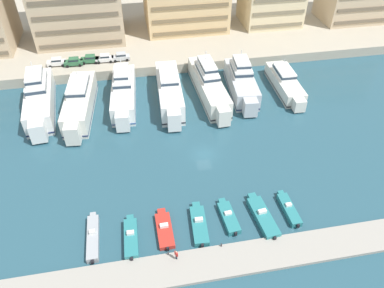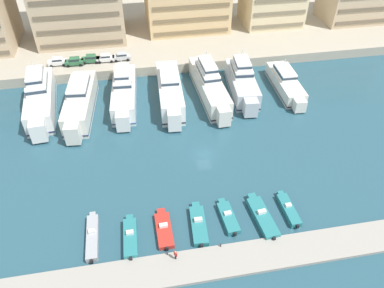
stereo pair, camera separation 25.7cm
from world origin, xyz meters
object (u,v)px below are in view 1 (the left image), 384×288
object	(u,v)px
yacht_ivory_left	(80,102)
yacht_silver_center_right	(241,81)
motorboat_red_mid_left	(164,229)
car_green_left	(74,61)
yacht_ivory_mid_right	(285,83)
pedestrian_near_edge	(176,254)
motorboat_teal_center_right	(262,216)
motorboat_teal_center_left	(199,224)
motorboat_teal_center	(228,217)
car_silver_center	(121,56)
yacht_white_mid_left	(124,92)
car_white_far_left	(57,62)
motorboat_grey_far_left	(93,237)
motorboat_teal_mid_right	(289,209)
yacht_white_center_left	(170,91)
yacht_ivory_center	(209,85)
car_green_mid_left	(90,59)
yacht_white_far_left	(39,98)
motorboat_teal_left	(131,238)
car_white_center_left	(105,58)

from	to	relation	value
yacht_ivory_left	yacht_silver_center_right	distance (m)	33.34
motorboat_red_mid_left	car_green_left	distance (m)	49.35
yacht_ivory_mid_right	pedestrian_near_edge	distance (m)	47.32
yacht_ivory_mid_right	motorboat_teal_center_right	bearing A→B (deg)	-115.93
motorboat_teal_center_left	motorboat_teal_center	world-z (taller)	motorboat_teal_center_left
car_silver_center	pedestrian_near_edge	xyz separation A→B (m)	(4.86, -52.66, -1.72)
yacht_white_mid_left	motorboat_teal_center	world-z (taller)	yacht_white_mid_left
car_white_far_left	motorboat_teal_center_right	bearing A→B (deg)	-55.97
motorboat_grey_far_left	motorboat_teal_mid_right	bearing A→B (deg)	-0.29
yacht_white_center_left	car_silver_center	xyz separation A→B (m)	(-9.13, 15.44, 0.75)
yacht_ivory_center	motorboat_grey_far_left	world-z (taller)	yacht_ivory_center
motorboat_red_mid_left	car_green_mid_left	world-z (taller)	car_green_mid_left
pedestrian_near_edge	yacht_white_far_left	bearing A→B (deg)	118.84
motorboat_red_mid_left	car_white_far_left	distance (m)	51.18
car_green_mid_left	car_silver_center	xyz separation A→B (m)	(6.97, -0.09, 0.00)
yacht_ivory_mid_right	yacht_ivory_center	bearing A→B (deg)	177.34
yacht_ivory_mid_right	motorboat_teal_center_right	size ratio (longest dim) A/B	2.06
motorboat_teal_left	motorboat_red_mid_left	xyz separation A→B (m)	(4.71, 0.66, -0.15)
motorboat_teal_left	motorboat_teal_center_left	size ratio (longest dim) A/B	0.94
yacht_ivory_center	car_white_center_left	xyz separation A→B (m)	(-21.15, 14.57, 0.62)
motorboat_grey_far_left	motorboat_teal_center	distance (m)	19.28
yacht_white_center_left	motorboat_teal_left	size ratio (longest dim) A/B	2.88
motorboat_teal_mid_right	motorboat_teal_left	bearing A→B (deg)	-177.79
motorboat_teal_center_left	car_green_left	distance (m)	51.09
car_silver_center	motorboat_teal_center_right	bearing A→B (deg)	-69.28
motorboat_teal_center_left	yacht_ivory_left	bearing A→B (deg)	119.16
yacht_silver_center_right	car_white_far_left	size ratio (longest dim) A/B	4.62
yacht_white_mid_left	motorboat_teal_center	distance (m)	35.75
pedestrian_near_edge	motorboat_red_mid_left	bearing A→B (deg)	100.79
motorboat_red_mid_left	car_white_far_left	xyz separation A→B (m)	(-18.24, 47.74, 2.83)
car_white_far_left	car_green_left	xyz separation A→B (m)	(3.78, -0.63, 0.00)
motorboat_teal_center_right	pedestrian_near_edge	size ratio (longest dim) A/B	5.02
motorboat_teal_center	car_green_mid_left	bearing A→B (deg)	113.20
yacht_silver_center_right	motorboat_teal_center_left	distance (m)	36.70
yacht_ivory_left	motorboat_teal_mid_right	world-z (taller)	yacht_ivory_left
yacht_ivory_left	motorboat_red_mid_left	xyz separation A→B (m)	(12.64, -31.46, -2.06)
motorboat_teal_mid_right	car_green_mid_left	distance (m)	55.95
yacht_silver_center_right	yacht_ivory_center	bearing A→B (deg)	-179.66
yacht_white_far_left	yacht_white_center_left	size ratio (longest dim) A/B	1.03
yacht_ivory_center	car_silver_center	size ratio (longest dim) A/B	5.51
motorboat_grey_far_left	motorboat_teal_center_left	xyz separation A→B (m)	(14.83, -0.46, -0.06)
motorboat_teal_center	car_green_mid_left	world-z (taller)	car_green_mid_left
yacht_white_far_left	motorboat_teal_mid_right	world-z (taller)	yacht_white_far_left
yacht_ivory_center	motorboat_red_mid_left	size ratio (longest dim) A/B	3.21
motorboat_teal_mid_right	pedestrian_near_edge	distance (m)	18.42
motorboat_teal_center	motorboat_teal_center_right	bearing A→B (deg)	-10.05
car_white_far_left	car_white_center_left	bearing A→B (deg)	-0.98
motorboat_teal_center	motorboat_teal_mid_right	size ratio (longest dim) A/B	0.97
motorboat_red_mid_left	motorboat_teal_center_left	bearing A→B (deg)	-0.89
motorboat_teal_mid_right	car_white_center_left	distance (m)	54.14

